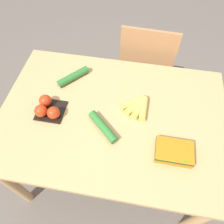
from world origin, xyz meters
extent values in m
plane|color=#665B51|center=(0.00, 0.00, 0.00)|extent=(12.00, 12.00, 0.00)
cube|color=tan|center=(0.00, 0.00, 0.74)|extent=(1.29, 0.89, 0.03)
cylinder|color=tan|center=(-0.58, -0.39, 0.36)|extent=(0.06, 0.06, 0.72)
cylinder|color=tan|center=(0.58, -0.39, 0.36)|extent=(0.06, 0.06, 0.72)
cylinder|color=tan|center=(-0.58, 0.39, 0.36)|extent=(0.06, 0.06, 0.72)
cylinder|color=tan|center=(0.58, 0.39, 0.36)|extent=(0.06, 0.06, 0.72)
cube|color=#A87547|center=(0.16, 0.74, 0.47)|extent=(0.44, 0.42, 0.03)
cube|color=#A87547|center=(0.15, 0.55, 0.71)|extent=(0.39, 0.04, 0.46)
cylinder|color=#A87547|center=(0.35, 0.90, 0.23)|extent=(0.04, 0.04, 0.45)
cylinder|color=#A87547|center=(-0.01, 0.92, 0.23)|extent=(0.04, 0.04, 0.45)
cylinder|color=#A87547|center=(0.34, 0.56, 0.23)|extent=(0.04, 0.04, 0.45)
cylinder|color=#A87547|center=(-0.02, 0.58, 0.23)|extent=(0.04, 0.04, 0.45)
sphere|color=brown|center=(0.17, 0.14, 0.77)|extent=(0.04, 0.04, 0.04)
cylinder|color=#CCC651|center=(0.11, 0.10, 0.77)|extent=(0.15, 0.12, 0.04)
cylinder|color=#CCC651|center=(0.13, 0.08, 0.77)|extent=(0.12, 0.14, 0.04)
cylinder|color=#CCC651|center=(0.15, 0.07, 0.77)|extent=(0.09, 0.15, 0.04)
cylinder|color=#CCC651|center=(0.17, 0.06, 0.77)|extent=(0.04, 0.15, 0.04)
cube|color=black|center=(-0.35, -0.03, 0.76)|extent=(0.15, 0.15, 0.01)
sphere|color=red|center=(-0.38, -0.07, 0.80)|extent=(0.07, 0.07, 0.07)
sphere|color=red|center=(-0.31, -0.07, 0.80)|extent=(0.07, 0.07, 0.07)
sphere|color=red|center=(-0.38, 0.00, 0.80)|extent=(0.07, 0.07, 0.07)
cube|color=orange|center=(0.34, -0.18, 0.78)|extent=(0.19, 0.13, 0.05)
cube|color=#19471E|center=(0.34, -0.18, 0.79)|extent=(0.19, 0.13, 0.02)
cylinder|color=#2D702D|center=(-0.03, -0.10, 0.78)|extent=(0.19, 0.18, 0.05)
cylinder|color=#2D702D|center=(-0.29, 0.23, 0.78)|extent=(0.18, 0.19, 0.05)
camera|label=1|loc=(0.12, -0.67, 1.79)|focal=35.00mm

